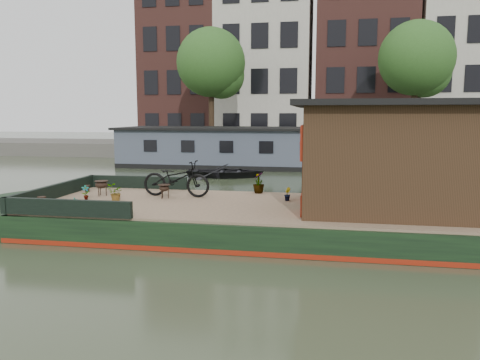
% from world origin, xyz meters
% --- Properties ---
extents(ground, '(120.00, 120.00, 0.00)m').
position_xyz_m(ground, '(0.00, 0.00, 0.00)').
color(ground, '#2C3824').
rests_on(ground, ground).
extents(houseboat_hull, '(14.01, 4.02, 0.60)m').
position_xyz_m(houseboat_hull, '(-1.33, 0.00, 0.27)').
color(houseboat_hull, black).
rests_on(houseboat_hull, ground).
extents(houseboat_deck, '(11.80, 3.80, 0.05)m').
position_xyz_m(houseboat_deck, '(0.00, 0.00, 0.62)').
color(houseboat_deck, '#997D5E').
rests_on(houseboat_deck, houseboat_hull).
extents(bow_bulwark, '(3.00, 4.00, 0.35)m').
position_xyz_m(bow_bulwark, '(-5.07, 0.00, 0.82)').
color(bow_bulwark, black).
rests_on(bow_bulwark, houseboat_deck).
extents(cabin, '(4.00, 3.50, 2.42)m').
position_xyz_m(cabin, '(2.19, 0.00, 1.88)').
color(cabin, black).
rests_on(cabin, houseboat_deck).
extents(bicycle, '(1.82, 0.69, 0.95)m').
position_xyz_m(bicycle, '(-2.93, 0.78, 1.12)').
color(bicycle, black).
rests_on(bicycle, houseboat_deck).
extents(potted_plant_a, '(0.23, 0.22, 0.37)m').
position_xyz_m(potted_plant_a, '(-5.02, -0.09, 0.83)').
color(potted_plant_a, brown).
rests_on(potted_plant_a, houseboat_deck).
extents(potted_plant_b, '(0.18, 0.21, 0.33)m').
position_xyz_m(potted_plant_b, '(-0.02, 0.70, 0.82)').
color(potted_plant_b, brown).
rests_on(potted_plant_b, houseboat_deck).
extents(potted_plant_c, '(0.50, 0.48, 0.42)m').
position_xyz_m(potted_plant_c, '(-4.22, -0.14, 0.86)').
color(potted_plant_c, '#A13B2F').
rests_on(potted_plant_c, houseboat_deck).
extents(potted_plant_d, '(0.35, 0.35, 0.57)m').
position_xyz_m(potted_plant_d, '(-0.89, 1.70, 0.94)').
color(potted_plant_d, maroon).
rests_on(potted_plant_d, houseboat_deck).
extents(potted_plant_e, '(0.18, 0.19, 0.30)m').
position_xyz_m(potted_plant_e, '(-4.54, -1.44, 0.80)').
color(potted_plant_e, brown).
rests_on(potted_plant_e, houseboat_deck).
extents(brazier_front, '(0.40, 0.40, 0.36)m').
position_xyz_m(brazier_front, '(-3.14, 0.45, 0.83)').
color(brazier_front, black).
rests_on(brazier_front, houseboat_deck).
extents(brazier_rear, '(0.40, 0.40, 0.40)m').
position_xyz_m(brazier_rear, '(-4.90, 0.52, 0.85)').
color(brazier_rear, black).
rests_on(brazier_rear, houseboat_deck).
extents(bollard_port, '(0.16, 0.16, 0.18)m').
position_xyz_m(bollard_port, '(-5.60, 1.05, 0.74)').
color(bollard_port, black).
rests_on(bollard_port, houseboat_deck).
extents(bollard_stbd, '(0.20, 0.20, 0.23)m').
position_xyz_m(bollard_stbd, '(-5.60, -1.07, 0.76)').
color(bollard_stbd, black).
rests_on(bollard_stbd, houseboat_deck).
extents(dinghy, '(3.67, 2.80, 0.71)m').
position_xyz_m(dinghy, '(-3.52, 9.61, 0.36)').
color(dinghy, black).
rests_on(dinghy, ground).
extents(far_houseboat, '(20.40, 4.40, 2.11)m').
position_xyz_m(far_houseboat, '(0.00, 14.00, 0.97)').
color(far_houseboat, '#424958').
rests_on(far_houseboat, ground).
extents(quay, '(60.00, 6.00, 0.90)m').
position_xyz_m(quay, '(0.00, 20.50, 0.45)').
color(quay, '#47443F').
rests_on(quay, ground).
extents(townhouse_row, '(27.25, 8.00, 16.50)m').
position_xyz_m(townhouse_row, '(0.15, 27.50, 7.90)').
color(townhouse_row, brown).
rests_on(townhouse_row, ground).
extents(tree_left, '(4.40, 4.40, 7.40)m').
position_xyz_m(tree_left, '(-6.36, 19.07, 5.89)').
color(tree_left, '#332316').
rests_on(tree_left, quay).
extents(tree_right, '(4.40, 4.40, 7.40)m').
position_xyz_m(tree_right, '(6.14, 19.07, 5.89)').
color(tree_right, '#332316').
rests_on(tree_right, quay).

